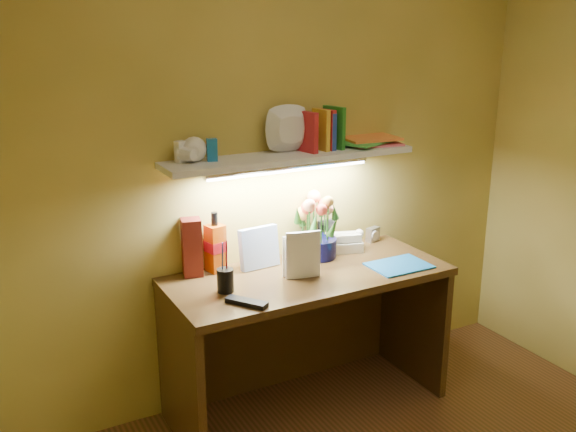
% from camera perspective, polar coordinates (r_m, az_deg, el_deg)
% --- Properties ---
extents(desk, '(1.40, 0.60, 0.75)m').
position_cam_1_polar(desk, '(3.33, 1.75, -11.07)').
color(desk, '#321F0D').
rests_on(desk, ground).
extents(flower_bouquet, '(0.26, 0.26, 0.35)m').
position_cam_1_polar(flower_bouquet, '(3.33, 2.64, -0.75)').
color(flower_bouquet, '#0A0C3E').
rests_on(flower_bouquet, desk).
extents(telephone, '(0.22, 0.19, 0.11)m').
position_cam_1_polar(telephone, '(3.48, 4.95, -2.17)').
color(telephone, white).
rests_on(telephone, desk).
extents(desk_clock, '(0.09, 0.06, 0.08)m').
position_cam_1_polar(desk_clock, '(3.64, 7.55, -1.63)').
color(desk_clock, '#B2B1B6').
rests_on(desk_clock, desk).
extents(whisky_bottle, '(0.10, 0.10, 0.30)m').
position_cam_1_polar(whisky_bottle, '(3.16, -6.49, -2.31)').
color(whisky_bottle, '#B64405').
rests_on(whisky_bottle, desk).
extents(whisky_box, '(0.11, 0.11, 0.29)m').
position_cam_1_polar(whisky_box, '(3.13, -8.54, -2.77)').
color(whisky_box, maroon).
rests_on(whisky_box, desk).
extents(pen_cup, '(0.09, 0.09, 0.19)m').
position_cam_1_polar(pen_cup, '(2.94, -5.61, -5.02)').
color(pen_cup, black).
rests_on(pen_cup, desk).
extents(art_card, '(0.21, 0.06, 0.21)m').
position_cam_1_polar(art_card, '(3.21, -2.60, -2.82)').
color(art_card, white).
rests_on(art_card, desk).
extents(tv_remote, '(0.15, 0.19, 0.02)m').
position_cam_1_polar(tv_remote, '(2.83, -3.71, -7.66)').
color(tv_remote, black).
rests_on(tv_remote, desk).
extents(blue_folder, '(0.30, 0.22, 0.01)m').
position_cam_1_polar(blue_folder, '(3.30, 9.84, -4.35)').
color(blue_folder, '#186BB0').
rests_on(blue_folder, desk).
extents(desk_book_a, '(0.15, 0.03, 0.21)m').
position_cam_1_polar(desk_book_a, '(3.08, -0.46, -3.69)').
color(desk_book_a, white).
rests_on(desk_book_a, desk).
extents(desk_book_b, '(0.17, 0.06, 0.23)m').
position_cam_1_polar(desk_book_b, '(3.05, -0.19, -3.62)').
color(desk_book_b, white).
rests_on(desk_book_b, desk).
extents(wall_shelf, '(1.32, 0.36, 0.24)m').
position_cam_1_polar(wall_shelf, '(3.18, 0.80, 6.02)').
color(wall_shelf, white).
rests_on(wall_shelf, ground).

